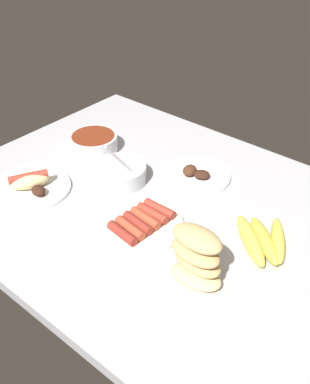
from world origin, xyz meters
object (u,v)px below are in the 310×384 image
Objects in this scene: plate_sausages at (142,224)px; bowl_chili at (94,142)px; plate_grilled_meat at (195,175)px; bowl_coleslaw at (120,173)px; bread_stack at (197,257)px; banana_bunch at (262,240)px; plate_hotdog_assembled at (30,185)px.

bowl_chili is at bearing 152.92° from plate_sausages.
plate_sausages is at bearing -83.27° from plate_grilled_meat.
bowl_coleslaw reaches higher than plate_sausages.
banana_bunch is at bearing 74.27° from bread_stack.
plate_grilled_meat is (-3.25, 27.57, -0.34)cm from plate_sausages.
plate_sausages is 1.51× the size of bread_stack.
bowl_coleslaw is at bearing 50.82° from plate_hotdog_assembled.
plate_sausages is 30.30cm from banana_bunch.
bowl_coleslaw is at bearing 148.02° from plate_sausages.
plate_hotdog_assembled is at bearing -131.78° from plate_grilled_meat.
bread_stack reaches higher than plate_grilled_meat.
plate_hotdog_assembled reaches higher than banana_bunch.
plate_grilled_meat is 0.88× the size of plate_hotdog_assembled.
bowl_coleslaw is 20.13cm from bowl_chili.
plate_grilled_meat is 35.41cm from bowl_chili.
bread_stack is (59.01, -25.35, 4.27)cm from bowl_chili.
plate_grilled_meat reaches higher than plate_sausages.
plate_sausages is at bearing 12.94° from plate_hotdog_assembled.
bowl_chili is at bearing 158.35° from bowl_coleslaw.
plate_sausages is at bearing -31.98° from bowl_coleslaw.
banana_bunch reaches higher than plate_sausages.
bowl_coleslaw is 25.65cm from plate_hotdog_assembled.
plate_hotdog_assembled reaches higher than plate_grilled_meat.
bread_stack is (24.66, -33.69, 6.32)cm from plate_grilled_meat.
plate_sausages is 1.07× the size of plate_grilled_meat.
banana_bunch is 0.87× the size of plate_hotdog_assembled.
plate_sausages is 1.08× the size of banana_bunch.
bowl_coleslaw is 0.76× the size of plate_grilled_meat.
bowl_coleslaw is 22.30cm from plate_grilled_meat.
bowl_chili reaches higher than plate_grilled_meat.
plate_sausages is 36.01cm from plate_hotdog_assembled.
plate_grilled_meat is 47.79cm from plate_hotdog_assembled.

